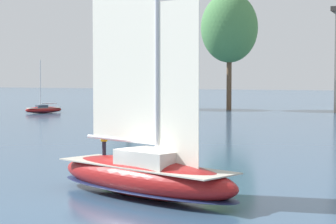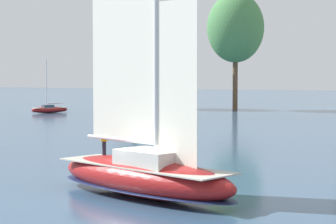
# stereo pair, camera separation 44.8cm
# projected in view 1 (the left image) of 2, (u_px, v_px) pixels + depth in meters

# --- Properties ---
(ground_plane) EXTENTS (400.00, 400.00, 0.00)m
(ground_plane) POSITION_uv_depth(u_px,v_px,m) (144.00, 197.00, 30.53)
(ground_plane) COLOR #385675
(tree_shore_left) EXTENTS (8.52, 8.52, 17.54)m
(tree_shore_left) POSITION_uv_depth(u_px,v_px,m) (128.00, 33.00, 106.45)
(tree_shore_left) COLOR brown
(tree_shore_left) RESTS_ON ground
(tree_shore_center) EXTENTS (8.94, 8.94, 18.41)m
(tree_shore_center) POSITION_uv_depth(u_px,v_px,m) (229.00, 28.00, 102.55)
(tree_shore_center) COLOR brown
(tree_shore_center) RESTS_ON ground
(sailboat_main) EXTENTS (11.34, 6.95, 15.09)m
(sailboat_main) POSITION_uv_depth(u_px,v_px,m) (144.00, 172.00, 30.45)
(sailboat_main) COLOR maroon
(sailboat_main) RESTS_ON ground
(sailboat_moored_near_marina) EXTENTS (4.50, 5.54, 7.77)m
(sailboat_moored_near_marina) POSITION_uv_depth(u_px,v_px,m) (44.00, 109.00, 95.07)
(sailboat_moored_near_marina) COLOR maroon
(sailboat_moored_near_marina) RESTS_ON ground
(sailboat_moored_far_slip) EXTENTS (8.21, 6.42, 11.37)m
(sailboat_moored_far_slip) POSITION_uv_depth(u_px,v_px,m) (156.00, 112.00, 84.57)
(sailboat_moored_far_slip) COLOR silver
(sailboat_moored_far_slip) RESTS_ON ground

